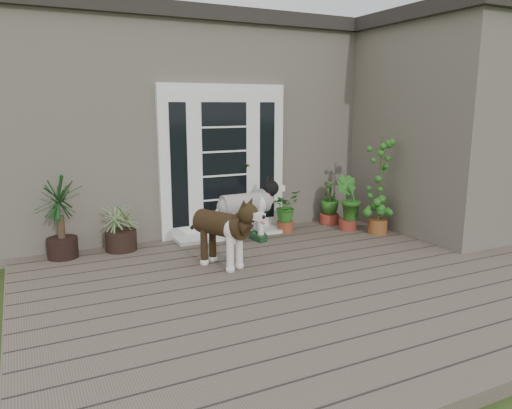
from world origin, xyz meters
name	(u,v)px	position (x,y,z in m)	size (l,w,h in m)	color
deck	(318,283)	(0.00, 0.40, 0.06)	(6.20, 4.60, 0.12)	#6B5B4C
house_main	(190,129)	(0.00, 4.65, 1.55)	(7.40, 4.00, 3.10)	#665E54
roof_main	(188,34)	(0.00, 4.65, 3.20)	(7.60, 4.20, 0.20)	#2D2826
house_wing	(442,134)	(2.90, 1.50, 1.55)	(1.60, 2.40, 3.10)	#665E54
roof_wing	(452,18)	(2.90, 1.50, 3.20)	(1.80, 2.60, 0.20)	#2D2826
door_unit	(224,161)	(-0.20, 2.60, 1.19)	(1.90, 0.14, 2.15)	white
door_step	(230,235)	(-0.20, 2.40, 0.14)	(1.60, 0.40, 0.05)	white
brindle_dog	(222,236)	(-0.81, 1.22, 0.49)	(0.38, 0.89, 0.75)	#372614
white_dog	(245,214)	(-0.09, 2.10, 0.50)	(0.39, 0.92, 0.77)	silver
spider_plant	(120,224)	(-1.74, 2.40, 0.47)	(0.67, 0.67, 0.71)	#A5BA72
yucca	(60,218)	(-2.45, 2.40, 0.62)	(0.70, 0.70, 1.01)	black
herb_a	(285,214)	(0.65, 2.28, 0.39)	(0.43, 0.43, 0.54)	#1B611F
herb_b	(348,210)	(1.55, 1.95, 0.42)	(0.40, 0.40, 0.60)	#1B4D16
herb_c	(330,207)	(1.53, 2.40, 0.39)	(0.35, 0.35, 0.55)	#164D17
sapling	(380,184)	(1.82, 1.59, 0.85)	(0.43, 0.43, 1.47)	#164F1C
clog_left	(258,237)	(0.07, 2.03, 0.17)	(0.16, 0.34, 0.10)	#14341B
clog_right	(263,235)	(0.19, 2.13, 0.16)	(0.12, 0.26, 0.08)	#153620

